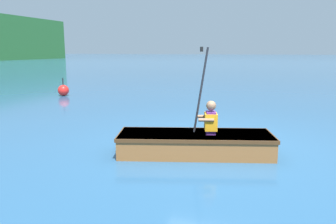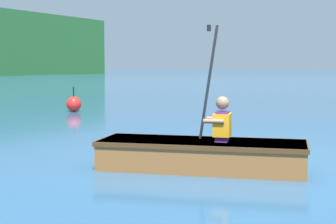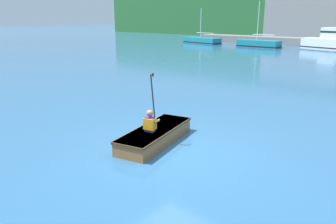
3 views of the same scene
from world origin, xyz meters
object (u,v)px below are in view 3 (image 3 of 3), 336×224
Objects in this scene: moored_boat_dock_center_near at (202,41)px; rowboat_foreground at (156,134)px; person_paddler at (150,121)px; moored_boat_dock_center_far at (330,42)px; moored_boat_dock_east_inner at (259,44)px.

rowboat_foreground is at bearing -54.79° from moored_boat_dock_center_near.
moored_boat_dock_center_far is at bearing 100.08° from person_paddler.
rowboat_foreground is (20.53, -29.09, -0.13)m from moored_boat_dock_center_near.
person_paddler is (0.08, -0.28, 0.44)m from rowboat_foreground.
moored_boat_dock_center_near is at bearing 176.84° from moored_boat_dock_east_inner.
moored_boat_dock_center_far is 2.04× the size of rowboat_foreground.
moored_boat_dock_center_near reaches higher than moored_boat_dock_center_far.
moored_boat_dock_center_near is 35.88m from person_paddler.
moored_boat_dock_center_near is 35.61m from rowboat_foreground.
moored_boat_dock_east_inner is (-6.63, -2.83, -0.42)m from moored_boat_dock_center_far.
rowboat_foreground is at bearing -66.93° from moored_boat_dock_east_inner.
moored_boat_dock_center_near reaches higher than rowboat_foreground.
moored_boat_dock_center_far is 3.86× the size of person_paddler.
moored_boat_dock_center_near is 3.85× the size of person_paddler.
rowboat_foreground is (5.57, -31.46, -0.58)m from moored_boat_dock_center_far.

